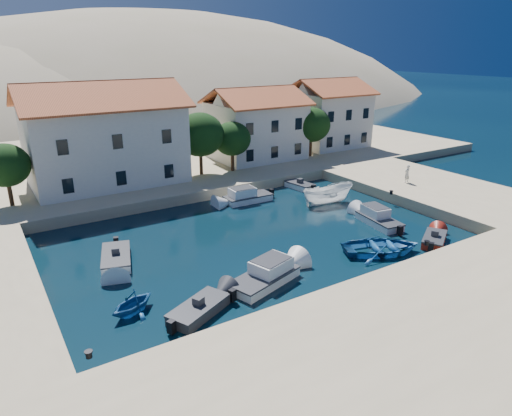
% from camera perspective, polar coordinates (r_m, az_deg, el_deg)
% --- Properties ---
extents(ground, '(400.00, 400.00, 0.00)m').
position_cam_1_polar(ground, '(27.69, 11.16, -10.67)').
color(ground, black).
rests_on(ground, ground).
extents(quay_south, '(52.00, 12.00, 1.00)m').
position_cam_1_polar(quay_south, '(24.19, 21.26, -15.25)').
color(quay_south, tan).
rests_on(quay_south, ground).
extents(quay_east, '(11.00, 20.00, 1.00)m').
position_cam_1_polar(quay_east, '(48.05, 21.11, 2.20)').
color(quay_east, tan).
rests_on(quay_east, ground).
extents(quay_north, '(80.00, 36.00, 1.00)m').
position_cam_1_polar(quay_north, '(59.70, -12.92, 6.24)').
color(quay_north, tan).
rests_on(quay_north, ground).
extents(hills, '(254.00, 176.00, 99.00)m').
position_cam_1_polar(hills, '(150.26, -16.71, 4.43)').
color(hills, tan).
rests_on(hills, ground).
extents(building_left, '(14.70, 9.45, 9.70)m').
position_cam_1_polar(building_left, '(47.00, -18.49, 8.99)').
color(building_left, silver).
rests_on(building_left, quay_north).
extents(building_mid, '(10.50, 8.40, 8.30)m').
position_cam_1_polar(building_mid, '(55.04, -0.02, 10.64)').
color(building_mid, silver).
rests_on(building_mid, quay_north).
extents(building_right, '(9.45, 8.40, 8.80)m').
position_cam_1_polar(building_right, '(62.90, 8.98, 11.77)').
color(building_right, silver).
rests_on(building_right, quay_north).
extents(trees, '(37.30, 5.30, 6.45)m').
position_cam_1_polar(trees, '(48.43, -5.36, 8.86)').
color(trees, '#382314').
rests_on(trees, quay_north).
extents(bollards, '(29.36, 9.56, 0.30)m').
position_cam_1_polar(bollards, '(31.40, 10.26, -4.47)').
color(bollards, black).
rests_on(bollards, ground).
extents(motorboat_grey_sw, '(4.06, 3.10, 1.25)m').
position_cam_1_polar(motorboat_grey_sw, '(25.53, -7.16, -12.48)').
color(motorboat_grey_sw, '#313236').
rests_on(motorboat_grey_sw, ground).
extents(cabin_cruiser_south, '(5.21, 3.37, 1.60)m').
position_cam_1_polar(cabin_cruiser_south, '(28.19, 1.02, -8.59)').
color(cabin_cruiser_south, white).
rests_on(cabin_cruiser_south, ground).
extents(rowboat_south, '(6.62, 5.82, 1.14)m').
position_cam_1_polar(rowboat_south, '(33.59, 15.35, -5.39)').
color(rowboat_south, '#1A5390').
rests_on(rowboat_south, ground).
extents(motorboat_red_se, '(3.49, 2.87, 1.25)m').
position_cam_1_polar(motorboat_red_se, '(36.19, 21.38, -3.72)').
color(motorboat_red_se, maroon).
rests_on(motorboat_red_se, ground).
extents(cabin_cruiser_east, '(2.37, 4.52, 1.60)m').
position_cam_1_polar(cabin_cruiser_east, '(38.46, 15.15, -1.37)').
color(cabin_cruiser_east, white).
rests_on(cabin_cruiser_east, ground).
extents(boat_east, '(5.36, 2.69, 1.98)m').
position_cam_1_polar(boat_east, '(42.76, 8.92, 0.54)').
color(boat_east, white).
rests_on(boat_east, ground).
extents(motorboat_white_ne, '(1.93, 3.35, 1.25)m').
position_cam_1_polar(motorboat_white_ne, '(46.91, 5.51, 2.80)').
color(motorboat_white_ne, white).
rests_on(motorboat_white_ne, ground).
extents(rowboat_west, '(3.50, 3.31, 1.45)m').
position_cam_1_polar(rowboat_west, '(26.54, -15.10, -12.46)').
color(rowboat_west, '#1A5390').
rests_on(rowboat_west, ground).
extents(motorboat_white_west, '(2.94, 4.52, 1.25)m').
position_cam_1_polar(motorboat_white_west, '(32.36, -17.08, -5.98)').
color(motorboat_white_west, white).
rests_on(motorboat_white_west, ground).
extents(cabin_cruiser_north, '(4.51, 2.02, 1.60)m').
position_cam_1_polar(cabin_cruiser_north, '(42.72, -0.99, 1.44)').
color(cabin_cruiser_north, white).
rests_on(cabin_cruiser_north, ground).
extents(pedestrian, '(0.69, 0.48, 1.80)m').
position_cam_1_polar(pedestrian, '(47.49, 18.36, 4.09)').
color(pedestrian, beige).
rests_on(pedestrian, quay_east).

